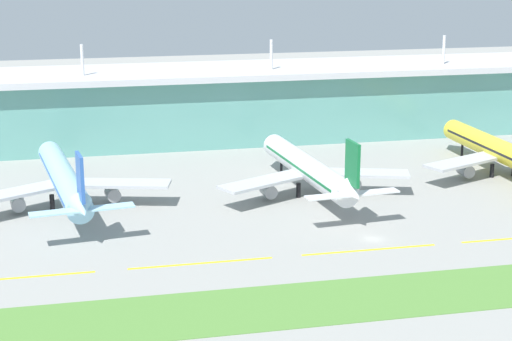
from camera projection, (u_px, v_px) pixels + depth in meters
The scene contains 9 objects.
ground_plane at pixel (373, 239), 175.44m from camera, with size 600.00×600.00×0.00m, color gray.
terminal_building at pixel (267, 102), 264.65m from camera, with size 288.00×34.00×31.19m.
airliner_near_middle at pixel (64, 180), 195.38m from camera, with size 48.38×63.55×18.90m.
airliner_center at pixel (309, 169), 204.66m from camera, with size 48.59×60.16×18.90m.
airliner_far_middle at pixel (501, 151), 221.93m from camera, with size 48.78×62.81×18.90m.
taxiway_stripe_west at pixel (18, 278), 155.16m from camera, with size 28.00×0.70×0.04m, color yellow.
taxiway_stripe_mid_west at pixel (201, 263), 162.19m from camera, with size 28.00×0.70×0.04m, color yellow.
taxiway_stripe_centre at pixel (369, 250), 169.22m from camera, with size 28.00×0.70×0.04m, color yellow.
grass_verge at pixel (429, 292), 148.64m from camera, with size 300.00×18.00×0.10m, color #518438.
Camera 1 is at (-59.27, -156.57, 59.56)m, focal length 59.43 mm.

